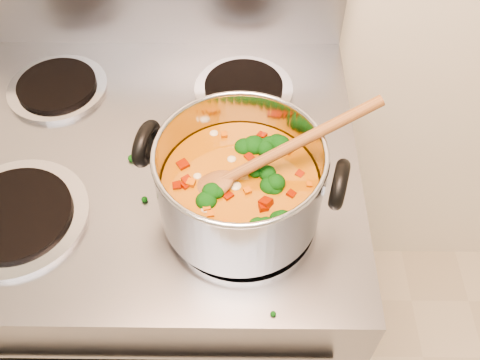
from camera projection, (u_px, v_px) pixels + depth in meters
name	position (u px, v px, depth m)	size (l,w,h in m)	color
electric_range	(168.00, 271.00, 1.30)	(0.76, 0.69, 1.08)	gray
stockpot	(240.00, 185.00, 0.79)	(0.31, 0.25, 0.15)	#ABABB3
wooden_spoon	(253.00, 165.00, 0.77)	(0.29, 0.12, 0.13)	brown
cooktop_crumbs	(202.00, 219.00, 0.84)	(0.33, 0.14, 0.01)	black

